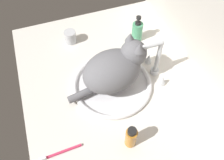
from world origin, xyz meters
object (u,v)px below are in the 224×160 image
object	(u,v)px
soap_pump_bottle	(137,31)
faucet	(155,62)
toothbrush	(60,153)
cat	(116,68)
metal_jar	(70,37)
sink_basin	(112,84)
amber_bottle	(131,137)

from	to	relation	value
soap_pump_bottle	faucet	bearing A→B (deg)	-4.71
soap_pump_bottle	toothbrush	bearing A→B (deg)	-47.62
cat	metal_jar	bearing A→B (deg)	-159.30
sink_basin	toothbrush	size ratio (longest dim) A/B	2.27
faucet	sink_basin	bearing A→B (deg)	-90.00
soap_pump_bottle	metal_jar	xyz separation A→B (cm)	(-9.92, -34.07, -2.14)
soap_pump_bottle	amber_bottle	bearing A→B (deg)	-25.84
soap_pump_bottle	cat	bearing A→B (deg)	-40.79
cat	faucet	bearing A→B (deg)	88.94
soap_pump_bottle	metal_jar	world-z (taller)	soap_pump_bottle
soap_pump_bottle	metal_jar	distance (cm)	35.55
amber_bottle	faucet	bearing A→B (deg)	140.10
cat	amber_bottle	size ratio (longest dim) A/B	3.26
sink_basin	cat	world-z (taller)	cat
cat	toothbrush	distance (cm)	40.68
faucet	soap_pump_bottle	size ratio (longest dim) A/B	1.44
sink_basin	amber_bottle	world-z (taller)	amber_bottle
sink_basin	metal_jar	xyz separation A→B (cm)	(-34.72, -10.98, 2.40)
sink_basin	metal_jar	world-z (taller)	metal_jar
amber_bottle	sink_basin	bearing A→B (deg)	174.69
sink_basin	faucet	size ratio (longest dim) A/B	1.74
metal_jar	toothbrush	distance (cm)	60.79
cat	soap_pump_bottle	distance (cm)	32.81
amber_bottle	soap_pump_bottle	world-z (taller)	soap_pump_bottle
toothbrush	cat	bearing A→B (deg)	126.76
toothbrush	amber_bottle	bearing A→B (deg)	79.02
faucet	metal_jar	world-z (taller)	faucet
sink_basin	cat	xyz separation A→B (cm)	(-0.35, 2.00, 10.37)
faucet	amber_bottle	size ratio (longest dim) A/B	1.82
metal_jar	amber_bottle	bearing A→B (deg)	7.54
faucet	cat	xyz separation A→B (cm)	(-0.35, -19.05, 3.04)
sink_basin	metal_jar	bearing A→B (deg)	-162.45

